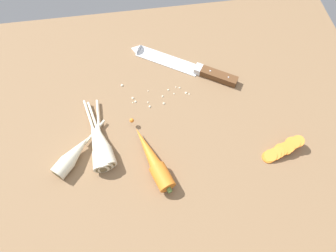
# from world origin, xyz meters

# --- Properties ---
(ground_plane) EXTENTS (1.20, 0.90, 0.04)m
(ground_plane) POSITION_xyz_m (0.00, 0.00, -0.02)
(ground_plane) COLOR brown
(chefs_knife) EXTENTS (0.31, 0.21, 0.04)m
(chefs_knife) POSITION_xyz_m (0.07, 0.19, 0.01)
(chefs_knife) COLOR silver
(chefs_knife) RESTS_ON ground_plane
(whole_carrot) EXTENTS (0.10, 0.22, 0.04)m
(whole_carrot) POSITION_xyz_m (-0.05, -0.11, 0.02)
(whole_carrot) COLOR orange
(whole_carrot) RESTS_ON ground_plane
(parsnip_front) EXTENTS (0.07, 0.22, 0.04)m
(parsnip_front) POSITION_xyz_m (-0.19, -0.05, 0.02)
(parsnip_front) COLOR beige
(parsnip_front) RESTS_ON ground_plane
(parsnip_mid_left) EXTENTS (0.14, 0.16, 0.04)m
(parsnip_mid_left) POSITION_xyz_m (-0.25, -0.07, 0.02)
(parsnip_mid_left) COLOR beige
(parsnip_mid_left) RESTS_ON ground_plane
(parsnip_mid_right) EXTENTS (0.07, 0.21, 0.04)m
(parsnip_mid_right) POSITION_xyz_m (-0.18, -0.05, 0.02)
(parsnip_mid_right) COLOR beige
(parsnip_mid_right) RESTS_ON ground_plane
(parsnip_back) EXTENTS (0.04, 0.21, 0.04)m
(parsnip_back) POSITION_xyz_m (-0.18, -0.05, 0.02)
(parsnip_back) COLOR beige
(parsnip_back) RESTS_ON ground_plane
(carrot_slice_stack) EXTENTS (0.11, 0.06, 0.04)m
(carrot_slice_stack) POSITION_xyz_m (0.28, -0.13, 0.01)
(carrot_slice_stack) COLOR orange
(carrot_slice_stack) RESTS_ON ground_plane
(mince_crumbs) EXTENTS (0.20, 0.09, 0.01)m
(mince_crumbs) POSITION_xyz_m (-0.03, 0.09, 0.00)
(mince_crumbs) COLOR beige
(mince_crumbs) RESTS_ON ground_plane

